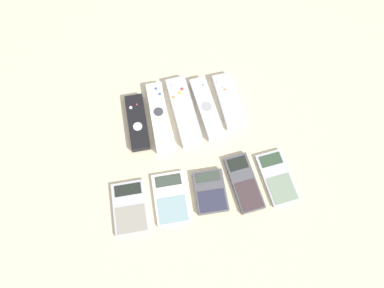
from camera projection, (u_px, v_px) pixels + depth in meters
ground_plane at (194, 156)px, 1.03m from camera, size 3.00×3.00×0.00m
remote_0 at (137, 122)px, 1.05m from camera, size 0.06×0.17×0.02m
remote_1 at (159, 117)px, 1.06m from camera, size 0.05×0.21×0.02m
remote_2 at (183, 111)px, 1.06m from camera, size 0.07×0.22×0.02m
remote_3 at (207, 108)px, 1.07m from camera, size 0.06×0.20×0.03m
remote_4 at (228, 101)px, 1.08m from camera, size 0.06×0.17×0.02m
calculator_0 at (130, 207)px, 0.97m from camera, size 0.09×0.14×0.01m
calculator_1 at (171, 198)px, 0.97m from camera, size 0.09×0.14×0.01m
calculator_2 at (210, 192)px, 0.98m from camera, size 0.09×0.12×0.02m
calculator_3 at (244, 183)px, 0.99m from camera, size 0.07×0.16×0.01m
calculator_4 at (277, 177)px, 1.00m from camera, size 0.08×0.15×0.01m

